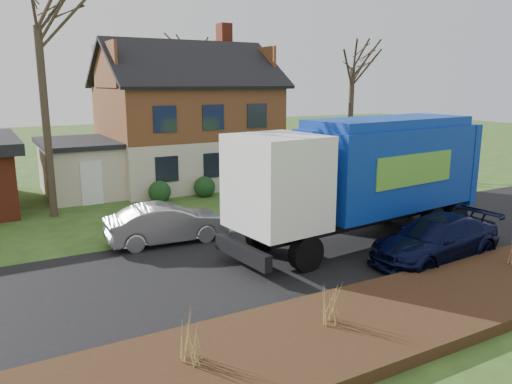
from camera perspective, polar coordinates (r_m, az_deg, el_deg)
ground at (r=17.11m, az=3.55°, el=-7.26°), size 120.00×120.00×0.00m
road at (r=17.11m, az=3.55°, el=-7.23°), size 80.00×7.00×0.02m
mulch_verge at (r=13.26m, az=16.39°, el=-13.09°), size 80.00×3.50×0.30m
main_house at (r=29.33m, az=-8.85°, el=8.87°), size 12.95×8.95×9.26m
garbage_truck at (r=18.54m, az=12.52°, el=2.28°), size 10.71×3.84×4.49m
silver_sedan at (r=18.52m, az=-10.14°, el=-3.55°), size 4.47×1.78×1.45m
navy_wagon at (r=17.43m, az=19.85°, el=-5.12°), size 5.12×2.38×1.45m
tree_front_east at (r=29.98m, az=11.06°, el=15.84°), size 3.40×3.40×9.44m
tree_back at (r=37.94m, az=-7.13°, el=17.16°), size 3.40×3.40×10.77m
grass_clump_west at (r=10.38m, az=-7.38°, el=-16.10°), size 0.38×0.32×1.02m
grass_clump_mid at (r=11.85m, az=8.50°, el=-12.42°), size 0.36×0.29×0.99m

